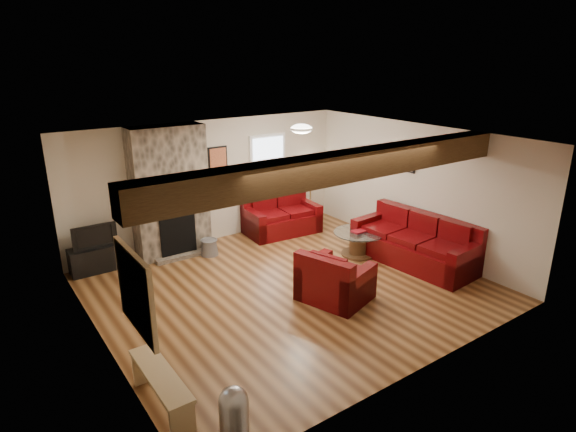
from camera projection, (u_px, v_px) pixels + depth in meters
name	position (u px, v px, depth m)	size (l,w,h in m)	color
room	(289.00, 217.00, 7.69)	(8.00, 8.00, 8.00)	#573117
oak_beam	(344.00, 166.00, 6.39)	(6.00, 0.36, 0.38)	#34200F
chimney_breast	(170.00, 194.00, 9.08)	(1.40, 0.67, 2.50)	#3A342D
back_window	(268.00, 159.00, 10.43)	(0.90, 0.08, 1.10)	white
hatch_window	(136.00, 292.00, 4.85)	(0.08, 1.00, 0.90)	tan
ceiling_dome	(301.00, 130.00, 8.50)	(0.40, 0.40, 0.18)	#EEE3CA
artwork_back	(218.00, 159.00, 9.73)	(0.42, 0.06, 0.52)	black
artwork_right	(404.00, 161.00, 9.38)	(0.06, 0.55, 0.42)	black
sofa_three	(414.00, 240.00, 8.91)	(2.34, 0.98, 0.90)	#470505
loveseat	(282.00, 214.00, 10.44)	(1.57, 0.90, 0.83)	#470505
armchair_red	(336.00, 275.00, 7.60)	(1.01, 0.89, 0.82)	#470505
coffee_table	(358.00, 243.00, 9.32)	(0.97, 0.97, 0.51)	#412415
tv_cabinet	(97.00, 259.00, 8.64)	(0.93, 0.37, 0.46)	black
television	(94.00, 235.00, 8.49)	(0.76, 0.10, 0.44)	black
floor_lamp	(311.00, 167.00, 10.98)	(0.38, 0.38, 1.49)	tan
pine_bench	(162.00, 391.00, 5.25)	(0.29, 1.23, 0.46)	tan
pedal_bin	(234.00, 420.00, 4.66)	(0.29, 0.29, 0.73)	#A2A2A7
coal_bucket	(209.00, 247.00, 9.35)	(0.34, 0.34, 0.32)	gray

